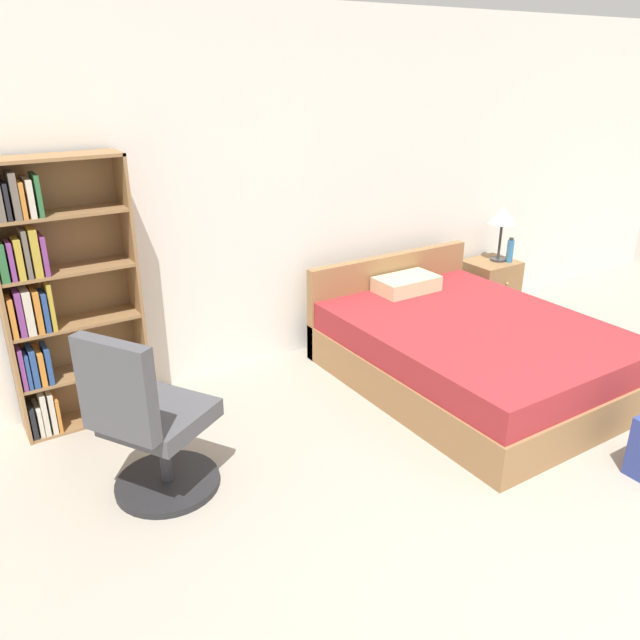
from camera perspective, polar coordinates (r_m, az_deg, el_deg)
The scene contains 7 objects.
wall_back at distance 4.86m, azimuth -0.72°, elevation 11.82°, with size 9.00×0.06×2.60m.
bookshelf at distance 4.11m, azimuth -23.18°, elevation 2.01°, with size 0.80×0.26×1.71m.
bed at distance 4.69m, azimuth 13.23°, elevation -2.60°, with size 1.57×2.03×0.75m.
office_chair at distance 3.42m, azimuth -15.32°, elevation -9.38°, with size 0.72×0.68×1.00m.
nightstand at distance 6.02m, azimuth 15.17°, elevation 2.86°, with size 0.45×0.42×0.52m.
table_lamp at distance 5.88m, azimuth 16.37°, elevation 9.03°, with size 0.26×0.26×0.50m.
water_bottle at distance 5.94m, azimuth 16.99°, elevation 6.09°, with size 0.06×0.06×0.23m.
Camera 1 is at (-2.52, -0.83, 2.19)m, focal length 35.00 mm.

